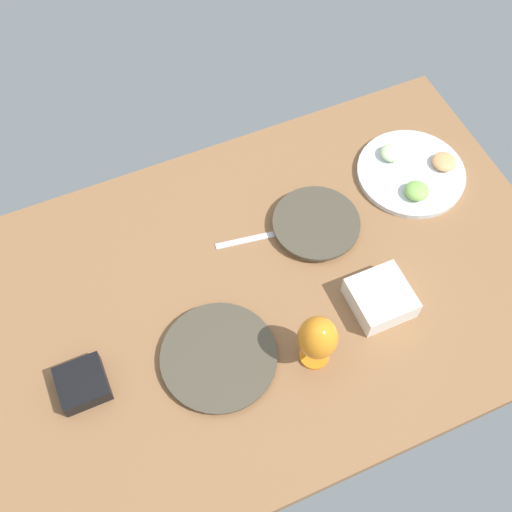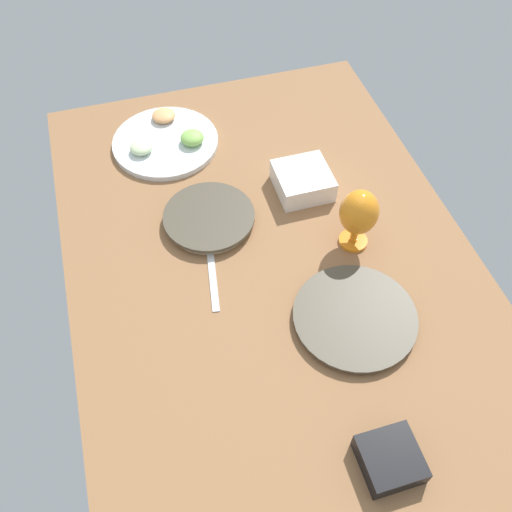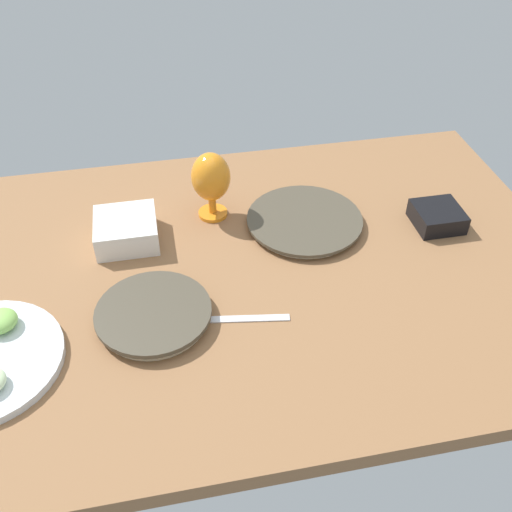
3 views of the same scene
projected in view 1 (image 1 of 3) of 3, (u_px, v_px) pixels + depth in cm
name	position (u px, v px, depth cm)	size (l,w,h in cm)	color
ground_plane	(269.00, 291.00, 173.10)	(160.00, 104.00, 4.00)	#8C603D
dinner_plate_left	(219.00, 357.00, 160.14)	(29.58, 29.58, 2.17)	beige
dinner_plate_right	(316.00, 224.00, 179.93)	(24.81, 24.81, 2.86)	beige
fruit_platter	(412.00, 172.00, 189.41)	(32.16, 32.16, 5.31)	silver
hurricane_glass_orange	(318.00, 339.00, 151.89)	(9.89, 9.89, 18.15)	orange
square_bowl_white	(381.00, 297.00, 165.88)	(14.96, 14.96, 6.49)	white
square_bowl_black	(82.00, 383.00, 155.07)	(11.65, 11.65, 4.80)	black
fork_by_right_plate	(247.00, 240.00, 178.75)	(18.00, 1.80, 0.60)	silver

